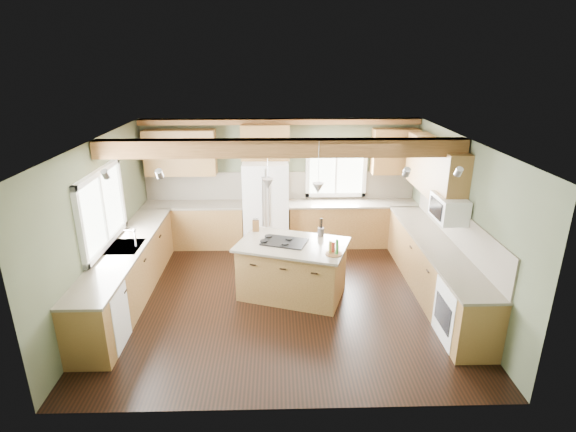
{
  "coord_description": "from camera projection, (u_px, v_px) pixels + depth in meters",
  "views": [
    {
      "loc": [
        -0.08,
        -6.54,
        3.78
      ],
      "look_at": [
        0.1,
        0.3,
        1.32
      ],
      "focal_mm": 28.0,
      "sensor_mm": 36.0,
      "label": 1
    }
  ],
  "objects": [
    {
      "name": "upper_cab_over_fridge",
      "position": [
        265.0,
        142.0,
        8.88
      ],
      "size": [
        0.96,
        0.35,
        0.7
      ],
      "primitive_type": "cube",
      "color": "brown",
      "rests_on": "wall_back"
    },
    {
      "name": "microwave",
      "position": [
        449.0,
        208.0,
        6.93
      ],
      "size": [
        0.4,
        0.7,
        0.38
      ],
      "primitive_type": "cube",
      "color": "white",
      "rests_on": "wall_right"
    },
    {
      "name": "base_cab_back_left",
      "position": [
        195.0,
        226.0,
        9.31
      ],
      "size": [
        2.02,
        0.6,
        0.88
      ],
      "primitive_type": "cube",
      "color": "brown",
      "rests_on": "floor"
    },
    {
      "name": "island_top",
      "position": [
        292.0,
        245.0,
        7.23
      ],
      "size": [
        1.98,
        1.59,
        0.04
      ],
      "primitive_type": "cube",
      "rotation": [
        0.0,
        0.0,
        -0.33
      ],
      "color": "#50493A",
      "rests_on": "island"
    },
    {
      "name": "backsplash_right",
      "position": [
        457.0,
        226.0,
        7.14
      ],
      "size": [
        0.03,
        3.7,
        0.58
      ],
      "primitive_type": "cube",
      "color": "brown",
      "rests_on": "wall_right"
    },
    {
      "name": "wall_back",
      "position": [
        281.0,
        181.0,
        9.34
      ],
      "size": [
        5.6,
        0.0,
        5.6
      ],
      "primitive_type": "plane",
      "rotation": [
        1.57,
        0.0,
        0.0
      ],
      "color": "#495038",
      "rests_on": "ground"
    },
    {
      "name": "counter_back_left",
      "position": [
        193.0,
        205.0,
        9.15
      ],
      "size": [
        2.06,
        0.64,
        0.04
      ],
      "primitive_type": "cube",
      "color": "#50493A",
      "rests_on": "base_cab_back_left"
    },
    {
      "name": "base_cab_back_right",
      "position": [
        352.0,
        224.0,
        9.39
      ],
      "size": [
        2.62,
        0.6,
        0.88
      ],
      "primitive_type": "cube",
      "color": "brown",
      "rests_on": "floor"
    },
    {
      "name": "counter_right",
      "position": [
        437.0,
        244.0,
        7.24
      ],
      "size": [
        0.64,
        3.74,
        0.04
      ],
      "primitive_type": "cube",
      "color": "#50493A",
      "rests_on": "base_cab_right"
    },
    {
      "name": "soffit_trim",
      "position": [
        280.0,
        122.0,
        8.83
      ],
      "size": [
        5.55,
        0.2,
        0.1
      ],
      "primitive_type": "cube",
      "color": "#4D3016",
      "rests_on": "ceiling"
    },
    {
      "name": "base_cab_left",
      "position": [
        128.0,
        274.0,
        7.27
      ],
      "size": [
        0.6,
        3.7,
        0.88
      ],
      "primitive_type": "cube",
      "color": "brown",
      "rests_on": "floor"
    },
    {
      "name": "ceiling_beam",
      "position": [
        282.0,
        148.0,
        6.69
      ],
      "size": [
        5.55,
        0.26,
        0.26
      ],
      "primitive_type": "cube",
      "color": "#4D3016",
      "rests_on": "ceiling"
    },
    {
      "name": "ceiling",
      "position": [
        282.0,
        141.0,
        6.55
      ],
      "size": [
        5.6,
        5.6,
        0.0
      ],
      "primitive_type": "plane",
      "rotation": [
        3.14,
        0.0,
        0.0
      ],
      "color": "silver",
      "rests_on": "wall_back"
    },
    {
      "name": "island",
      "position": [
        292.0,
        270.0,
        7.38
      ],
      "size": [
        1.84,
        1.45,
        0.88
      ],
      "primitive_type": "cube",
      "rotation": [
        0.0,
        0.0,
        -0.33
      ],
      "color": "brown",
      "rests_on": "floor"
    },
    {
      "name": "bottle_tray",
      "position": [
        334.0,
        247.0,
        6.79
      ],
      "size": [
        0.32,
        0.32,
        0.23
      ],
      "primitive_type": null,
      "rotation": [
        0.0,
        0.0,
        -0.33
      ],
      "color": "brown",
      "rests_on": "island_top"
    },
    {
      "name": "base_cab_right",
      "position": [
        434.0,
        270.0,
        7.39
      ],
      "size": [
        0.6,
        3.7,
        0.88
      ],
      "primitive_type": "cube",
      "color": "brown",
      "rests_on": "floor"
    },
    {
      "name": "backsplash_back",
      "position": [
        281.0,
        186.0,
        9.36
      ],
      "size": [
        5.58,
        0.03,
        0.58
      ],
      "primitive_type": "cube",
      "color": "brown",
      "rests_on": "wall_back"
    },
    {
      "name": "oven",
      "position": [
        465.0,
        313.0,
        6.17
      ],
      "size": [
        0.6,
        0.72,
        0.84
      ],
      "primitive_type": "cube",
      "color": "white",
      "rests_on": "floor"
    },
    {
      "name": "wall_right",
      "position": [
        460.0,
        222.0,
        7.06
      ],
      "size": [
        0.0,
        5.0,
        5.0
      ],
      "primitive_type": "plane",
      "rotation": [
        1.57,
        0.0,
        -1.57
      ],
      "color": "#495038",
      "rests_on": "ground"
    },
    {
      "name": "faucet",
      "position": [
        135.0,
        239.0,
        7.07
      ],
      "size": [
        0.02,
        0.02,
        0.28
      ],
      "primitive_type": "cylinder",
      "color": "#B2B2B7",
      "rests_on": "sink"
    },
    {
      "name": "pendant_left",
      "position": [
        268.0,
        184.0,
        7.01
      ],
      "size": [
        0.18,
        0.18,
        0.16
      ],
      "primitive_type": "cone",
      "rotation": [
        3.14,
        0.0,
        0.0
      ],
      "color": "#B2B2B7",
      "rests_on": "ceiling"
    },
    {
      "name": "cooktop",
      "position": [
        284.0,
        242.0,
        7.25
      ],
      "size": [
        0.81,
        0.67,
        0.02
      ],
      "primitive_type": "cube",
      "rotation": [
        0.0,
        0.0,
        -0.33
      ],
      "color": "black",
      "rests_on": "island_top"
    },
    {
      "name": "counter_left",
      "position": [
        125.0,
        248.0,
        7.11
      ],
      "size": [
        0.64,
        3.74,
        0.04
      ],
      "primitive_type": "cube",
      "color": "#50493A",
      "rests_on": "base_cab_left"
    },
    {
      "name": "utensil_crock",
      "position": [
        321.0,
        232.0,
        7.49
      ],
      "size": [
        0.12,
        0.12,
        0.14
      ],
      "primitive_type": "cylinder",
      "rotation": [
        0.0,
        0.0,
        -0.12
      ],
      "color": "#3A332E",
      "rests_on": "island_top"
    },
    {
      "name": "wall_left",
      "position": [
        101.0,
        225.0,
        6.92
      ],
      "size": [
        0.0,
        5.0,
        5.0
      ],
      "primitive_type": "plane",
      "rotation": [
        1.57,
        0.0,
        1.57
      ],
      "color": "#495038",
      "rests_on": "ground"
    },
    {
      "name": "upper_cab_back_corner",
      "position": [
        395.0,
        151.0,
        9.02
      ],
      "size": [
        0.9,
        0.35,
        0.9
      ],
      "primitive_type": "cube",
      "color": "brown",
      "rests_on": "wall_back"
    },
    {
      "name": "window_left",
      "position": [
        101.0,
        209.0,
        6.89
      ],
      "size": [
        0.04,
        1.6,
        1.05
      ],
      "primitive_type": "cube",
      "color": "white",
      "rests_on": "wall_left"
    },
    {
      "name": "counter_back_right",
      "position": [
        353.0,
        203.0,
        9.23
      ],
      "size": [
        2.66,
        0.64,
        0.04
      ],
      "primitive_type": "cube",
      "color": "#50493A",
      "rests_on": "base_cab_back_right"
    },
    {
      "name": "floor",
      "position": [
        283.0,
        297.0,
        7.43
      ],
      "size": [
        5.6,
        5.6,
        0.0
      ],
      "primitive_type": "plane",
      "color": "black",
      "rests_on": "ground"
    },
    {
      "name": "pendant_right",
      "position": [
        318.0,
        188.0,
        6.78
      ],
      "size": [
        0.18,
        0.18,
        0.16
      ],
      "primitive_type": "cone",
      "rotation": [
        3.14,
        0.0,
        0.0
      ],
      "color": "#B2B2B7",
      "rests_on": "ceiling"
    },
    {
      "name": "upper_cab_back_left",
      "position": [
        180.0,
        153.0,
        8.91
      ],
      "size": [
        1.4,
        0.35,
        0.9
      ],
      "primitive_type": "cube",
      "color": "brown",
      "rests_on": "wall_back"
    },
    {
      "name": "sink",
      "position": [
        125.0,
        247.0,
        7.11
      ],
      "size": [
        0.5,
        0.65,
        0.03
      ],
      "primitive_type": "cube",
      "color": "#262628",
      "rests_on": "counter_left"
    },
    {
      "name": "window_back",
      "position": [
        336.0,
        169.0,
        9.27
      ],
      "size": [
        1.1,
        0.04,
        1.0
      ],
      "primitive_type": "cube",
      "color": "white",
      "rests_on": "wall_back"
    },
    {
      "name": "upper_cab_right",
      "position": [
        434.0,
        168.0,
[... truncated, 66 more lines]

